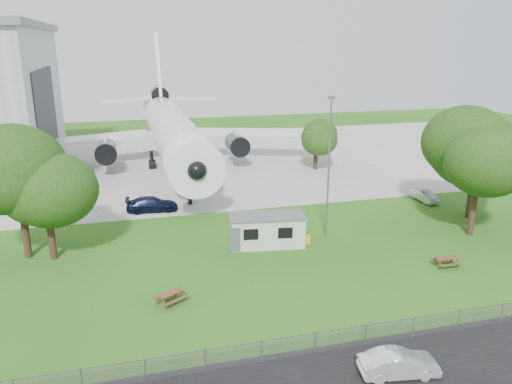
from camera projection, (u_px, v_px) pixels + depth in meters
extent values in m
plane|color=#3B771F|center=(253.00, 279.00, 35.71)|extent=(160.00, 160.00, 0.00)
cube|color=#B7B7B2|center=(185.00, 161.00, 70.85)|extent=(120.00, 46.00, 0.03)
cube|color=#2D3033|center=(48.00, 124.00, 60.09)|extent=(0.16, 16.00, 12.96)
cylinder|color=white|center=(172.00, 131.00, 65.19)|extent=(5.40, 34.00, 5.40)
cone|color=white|center=(193.00, 164.00, 47.61)|extent=(5.40, 5.50, 5.40)
cone|color=white|center=(159.00, 106.00, 84.38)|extent=(4.86, 9.00, 4.86)
cube|color=white|center=(74.00, 140.00, 65.40)|extent=(21.36, 10.77, 0.36)
cube|color=white|center=(258.00, 132.00, 71.59)|extent=(21.36, 10.77, 0.36)
cube|color=white|center=(157.00, 71.00, 82.73)|extent=(0.46, 9.96, 12.17)
cylinder|color=#515459|center=(106.00, 151.00, 63.23)|extent=(2.50, 4.20, 2.50)
cylinder|color=#515459|center=(237.00, 144.00, 67.43)|extent=(2.50, 4.20, 2.50)
cylinder|color=#515459|center=(159.00, 95.00, 82.88)|extent=(2.60, 4.50, 2.60)
cylinder|color=black|center=(189.00, 193.00, 51.98)|extent=(0.36, 0.36, 2.40)
cylinder|color=black|center=(152.00, 160.00, 66.54)|extent=(0.44, 0.44, 2.40)
cylinder|color=black|center=(194.00, 157.00, 67.93)|extent=(0.44, 0.44, 2.40)
cube|color=beige|center=(267.00, 231.00, 41.36)|extent=(6.29, 3.31, 2.50)
cube|color=#59595B|center=(267.00, 216.00, 40.98)|extent=(6.51, 3.53, 0.12)
cylinder|color=gold|center=(308.00, 240.00, 41.91)|extent=(0.50, 0.50, 0.70)
cube|color=gray|center=(297.00, 356.00, 26.92)|extent=(58.00, 0.04, 1.30)
cylinder|color=slate|center=(329.00, 170.00, 41.74)|extent=(0.16, 0.16, 12.00)
cylinder|color=#382619|center=(26.00, 233.00, 38.81)|extent=(0.56, 0.56, 3.97)
sphere|color=#2F5615|center=(17.00, 173.00, 37.41)|extent=(8.20, 8.20, 8.20)
cylinder|color=#382619|center=(52.00, 241.00, 38.64)|extent=(0.56, 0.56, 2.94)
sphere|color=#2F5615|center=(46.00, 197.00, 37.60)|extent=(7.72, 7.72, 7.72)
cylinder|color=#382619|center=(472.00, 213.00, 43.48)|extent=(0.56, 0.56, 3.88)
sphere|color=#2F5615|center=(479.00, 160.00, 42.11)|extent=(7.20, 7.20, 7.20)
cylinder|color=#382619|center=(470.00, 198.00, 47.65)|extent=(0.56, 0.56, 3.90)
sphere|color=#2F5615|center=(477.00, 149.00, 46.27)|extent=(8.60, 8.60, 8.60)
cylinder|color=#382619|center=(316.00, 160.00, 66.07)|extent=(0.56, 0.56, 2.48)
sphere|color=#2F5615|center=(316.00, 138.00, 65.19)|extent=(5.64, 5.64, 5.64)
imported|color=white|center=(399.00, 364.00, 25.20)|extent=(4.19, 1.98, 1.33)
imported|color=#A9ABB0|center=(424.00, 195.00, 52.97)|extent=(1.53, 3.91, 1.27)
imported|color=black|center=(152.00, 204.00, 49.77)|extent=(5.20, 2.40, 1.47)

